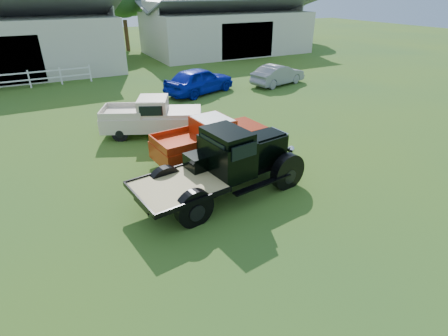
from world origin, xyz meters
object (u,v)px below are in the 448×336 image
vintage_flatbed (224,164)px  misc_car_grey (278,75)px  red_pickup (211,139)px  misc_car_blue (199,80)px  white_pickup (152,117)px

vintage_flatbed → misc_car_grey: 15.38m
vintage_flatbed → red_pickup: bearing=65.4°
misc_car_blue → misc_car_grey: size_ratio=1.16×
misc_car_grey → white_pickup: bearing=101.7°
white_pickup → misc_car_grey: 11.90m
misc_car_blue → red_pickup: bearing=138.7°
red_pickup → misc_car_blue: 9.95m
vintage_flatbed → misc_car_grey: (10.31, 11.40, -0.42)m
vintage_flatbed → white_pickup: vintage_flatbed is taller
red_pickup → misc_car_grey: 12.94m
vintage_flatbed → red_pickup: 2.77m
misc_car_grey → red_pickup: bearing=118.9°
vintage_flatbed → white_pickup: bearing=86.1°
red_pickup → misc_car_grey: red_pickup is taller
misc_car_blue → misc_car_grey: bearing=-114.5°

